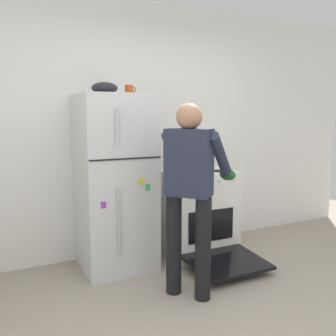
{
  "coord_description": "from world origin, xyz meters",
  "views": [
    {
      "loc": [
        -1.5,
        -1.85,
        1.51
      ],
      "look_at": [
        0.05,
        1.32,
        1.0
      ],
      "focal_mm": 39.54,
      "sensor_mm": 36.0,
      "label": 1
    }
  ],
  "objects_px": {
    "pepper_mill": "(210,158)",
    "mixing_bowl": "(104,88)",
    "red_pot": "(185,167)",
    "coffee_mug": "(129,90)",
    "refrigerator": "(115,183)",
    "person_cook": "(190,183)",
    "stove_range": "(196,213)"
  },
  "relations": [
    {
      "from": "pepper_mill",
      "to": "mixing_bowl",
      "type": "xyz_separation_m",
      "value": [
        -1.3,
        -0.2,
        0.74
      ]
    },
    {
      "from": "stove_range",
      "to": "mixing_bowl",
      "type": "relative_size",
      "value": 5.0
    },
    {
      "from": "person_cook",
      "to": "coffee_mug",
      "type": "distance_m",
      "value": 1.2
    },
    {
      "from": "person_cook",
      "to": "red_pot",
      "type": "height_order",
      "value": "person_cook"
    },
    {
      "from": "stove_range",
      "to": "red_pot",
      "type": "distance_m",
      "value": 0.55
    },
    {
      "from": "refrigerator",
      "to": "mixing_bowl",
      "type": "relative_size",
      "value": 6.96
    },
    {
      "from": "stove_range",
      "to": "pepper_mill",
      "type": "height_order",
      "value": "pepper_mill"
    },
    {
      "from": "refrigerator",
      "to": "person_cook",
      "type": "xyz_separation_m",
      "value": [
        0.38,
        -0.83,
        0.11
      ]
    },
    {
      "from": "red_pot",
      "to": "coffee_mug",
      "type": "distance_m",
      "value": 0.98
    },
    {
      "from": "stove_range",
      "to": "mixing_bowl",
      "type": "xyz_separation_m",
      "value": [
        -1.0,
        0.02,
        1.31
      ]
    },
    {
      "from": "person_cook",
      "to": "pepper_mill",
      "type": "distance_m",
      "value": 1.33
    },
    {
      "from": "coffee_mug",
      "to": "refrigerator",
      "type": "bearing_deg",
      "value": -164.6
    },
    {
      "from": "refrigerator",
      "to": "pepper_mill",
      "type": "height_order",
      "value": "refrigerator"
    },
    {
      "from": "stove_range",
      "to": "red_pot",
      "type": "bearing_deg",
      "value": -168.67
    },
    {
      "from": "person_cook",
      "to": "coffee_mug",
      "type": "bearing_deg",
      "value": 102.38
    },
    {
      "from": "pepper_mill",
      "to": "coffee_mug",
      "type": "bearing_deg",
      "value": -171.74
    },
    {
      "from": "mixing_bowl",
      "to": "red_pot",
      "type": "bearing_deg",
      "value": -3.42
    },
    {
      "from": "stove_range",
      "to": "red_pot",
      "type": "height_order",
      "value": "red_pot"
    },
    {
      "from": "stove_range",
      "to": "mixing_bowl",
      "type": "bearing_deg",
      "value": 178.97
    },
    {
      "from": "pepper_mill",
      "to": "red_pot",
      "type": "bearing_deg",
      "value": -151.48
    },
    {
      "from": "pepper_mill",
      "to": "mixing_bowl",
      "type": "distance_m",
      "value": 1.51
    },
    {
      "from": "pepper_mill",
      "to": "mixing_bowl",
      "type": "bearing_deg",
      "value": -171.23
    },
    {
      "from": "refrigerator",
      "to": "coffee_mug",
      "type": "bearing_deg",
      "value": 15.4
    },
    {
      "from": "refrigerator",
      "to": "stove_range",
      "type": "distance_m",
      "value": 1.0
    },
    {
      "from": "person_cook",
      "to": "pepper_mill",
      "type": "xyz_separation_m",
      "value": [
        0.84,
        1.03,
        0.05
      ]
    },
    {
      "from": "pepper_mill",
      "to": "person_cook",
      "type": "bearing_deg",
      "value": -129.05
    },
    {
      "from": "stove_range",
      "to": "person_cook",
      "type": "bearing_deg",
      "value": -123.44
    },
    {
      "from": "stove_range",
      "to": "refrigerator",
      "type": "bearing_deg",
      "value": 178.9
    },
    {
      "from": "mixing_bowl",
      "to": "stove_range",
      "type": "bearing_deg",
      "value": -1.03
    },
    {
      "from": "refrigerator",
      "to": "person_cook",
      "type": "height_order",
      "value": "refrigerator"
    },
    {
      "from": "stove_range",
      "to": "red_pot",
      "type": "relative_size",
      "value": 3.48
    },
    {
      "from": "coffee_mug",
      "to": "mixing_bowl",
      "type": "xyz_separation_m",
      "value": [
        -0.26,
        -0.05,
        0.01
      ]
    }
  ]
}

